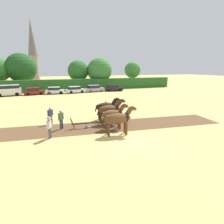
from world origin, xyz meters
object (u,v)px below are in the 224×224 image
(farmer_onlooker_left, at_px, (49,126))
(plow, at_px, (82,125))
(tree_center_left, at_px, (21,68))
(draft_horse_trail_right, at_px, (107,107))
(draft_horse_lead_right, at_px, (114,114))
(farmer_at_plow, at_px, (61,118))
(tree_right, at_px, (132,70))
(draft_horse_trail_left, at_px, (110,110))
(parked_car_right, at_px, (113,88))
(farmer_onlooker_right, at_px, (50,114))
(tree_center, at_px, (78,71))
(tree_center_right, at_px, (99,70))
(parked_car_left, at_px, (34,91))
(parked_car_center_right, at_px, (94,89))
(parked_car_center_left, at_px, (55,91))
(draft_horse_lead_left, at_px, (118,118))
(church_spire, at_px, (33,51))
(parked_van, at_px, (8,90))
(parked_car_center, at_px, (75,90))
(farmer_beside_team, at_px, (106,107))

(farmer_onlooker_left, bearing_deg, plow, 50.61)
(farmer_onlooker_left, bearing_deg, tree_center_left, 121.51)
(tree_center_left, distance_m, draft_horse_trail_right, 34.49)
(draft_horse_lead_right, bearing_deg, farmer_at_plow, 167.75)
(tree_right, distance_m, draft_horse_trail_right, 35.93)
(draft_horse_trail_left, height_order, parked_car_right, draft_horse_trail_left)
(farmer_at_plow, height_order, farmer_onlooker_right, farmer_at_plow)
(tree_center_left, relative_size, tree_center, 1.21)
(tree_center_right, xyz_separation_m, parked_car_right, (1.37, -7.13, -4.06))
(parked_car_left, distance_m, parked_car_center_right, 13.16)
(farmer_onlooker_left, relative_size, farmer_onlooker_right, 1.03)
(plow, xyz_separation_m, parked_car_center_left, (-1.21, 24.32, 0.39))
(draft_horse_trail_right, relative_size, parked_car_left, 0.69)
(draft_horse_lead_left, distance_m, farmer_at_plow, 5.31)
(church_spire, bearing_deg, parked_car_right, -58.82)
(farmer_onlooker_left, bearing_deg, draft_horse_lead_right, 26.83)
(tree_center_left, bearing_deg, parked_van, -100.21)
(plow, height_order, farmer_onlooker_right, farmer_onlooker_right)
(tree_right, xyz_separation_m, parked_car_center_right, (-13.79, -7.71, -4.12))
(tree_center, height_order, tree_right, tree_center)
(tree_center, xyz_separation_m, parked_car_center, (-2.42, -9.02, -3.99))
(draft_horse_trail_left, xyz_separation_m, draft_horse_trail_right, (0.17, 1.51, -0.02))
(plow, distance_m, parked_car_center_right, 26.04)
(tree_center_right, relative_size, farmer_at_plow, 4.69)
(farmer_at_plow, xyz_separation_m, parked_van, (-8.30, 24.05, 0.09))
(draft_horse_trail_left, bearing_deg, farmer_at_plow, -173.70)
(farmer_at_plow, relative_size, parked_car_left, 0.42)
(plow, bearing_deg, parked_car_center, 89.56)
(parked_car_right, bearing_deg, draft_horse_lead_right, -99.46)
(tree_center_left, bearing_deg, tree_center, -3.72)
(church_spire, relative_size, draft_horse_trail_left, 7.47)
(farmer_at_plow, distance_m, parked_car_center, 24.34)
(draft_horse_lead_left, distance_m, draft_horse_lead_right, 1.52)
(draft_horse_trail_right, bearing_deg, parked_van, 127.07)
(parked_car_center_left, relative_size, parked_car_center_right, 0.88)
(church_spire, distance_m, farmer_onlooker_right, 54.49)
(tree_center, xyz_separation_m, parked_car_center_left, (-6.74, -9.01, -3.99))
(tree_center_left, relative_size, farmer_at_plow, 5.20)
(farmer_onlooker_left, bearing_deg, parked_car_center, 99.79)
(tree_center_left, height_order, farmer_beside_team, tree_center_left)
(parked_car_left, bearing_deg, parked_car_center, -9.22)
(farmer_beside_team, bearing_deg, draft_horse_trail_right, -122.40)
(farmer_at_plow, bearing_deg, parked_car_center_right, 113.12)
(tree_center_right, xyz_separation_m, farmer_beside_team, (-7.53, -28.11, -3.86))
(tree_right, relative_size, plow, 3.99)
(farmer_at_plow, bearing_deg, farmer_beside_team, 75.25)
(draft_horse_trail_right, bearing_deg, draft_horse_lead_left, -89.91)
(parked_car_center_left, bearing_deg, draft_horse_trail_right, -72.49)
(tree_center_left, relative_size, parked_car_left, 2.20)
(draft_horse_trail_right, bearing_deg, farmer_beside_team, 81.84)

